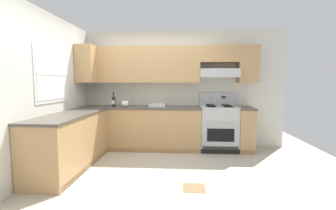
{
  "coord_description": "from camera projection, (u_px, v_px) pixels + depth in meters",
  "views": [
    {
      "loc": [
        0.61,
        -3.72,
        1.42
      ],
      "look_at": [
        0.33,
        0.7,
        1.0
      ],
      "focal_mm": 25.34,
      "sensor_mm": 36.0,
      "label": 1
    }
  ],
  "objects": [
    {
      "name": "bowl",
      "position": [
        158.0,
        106.0,
        5.06
      ],
      "size": [
        0.35,
        0.28,
        0.06
      ],
      "color": "silver",
      "rests_on": "counter_back_run"
    },
    {
      "name": "stove",
      "position": [
        219.0,
        127.0,
        4.98
      ],
      "size": [
        0.76,
        0.62,
        1.2
      ],
      "color": "#B7BABC",
      "rests_on": "ground_plane"
    },
    {
      "name": "wall_left",
      "position": [
        55.0,
        87.0,
        4.07
      ],
      "size": [
        0.47,
        4.0,
        2.55
      ],
      "color": "silver",
      "rests_on": "ground_plane"
    },
    {
      "name": "paper_towel_roll",
      "position": [
        126.0,
        104.0,
        5.0
      ],
      "size": [
        0.12,
        0.13,
        0.13
      ],
      "color": "white",
      "rests_on": "counter_back_run"
    },
    {
      "name": "wall_back",
      "position": [
        173.0,
        80.0,
        5.22
      ],
      "size": [
        4.68,
        0.57,
        2.55
      ],
      "color": "silver",
      "rests_on": "ground_plane"
    },
    {
      "name": "counter_back_run",
      "position": [
        153.0,
        128.0,
        5.06
      ],
      "size": [
        3.6,
        0.65,
        0.91
      ],
      "color": "tan",
      "rests_on": "ground_plane"
    },
    {
      "name": "floor_accent_tile",
      "position": [
        194.0,
        188.0,
        3.2
      ],
      "size": [
        0.3,
        0.3,
        0.01
      ],
      "primitive_type": "cube",
      "color": "olive",
      "rests_on": "ground_plane"
    },
    {
      "name": "counter_left_run",
      "position": [
        70.0,
        142.0,
        3.9
      ],
      "size": [
        0.63,
        1.91,
        0.91
      ],
      "color": "tan",
      "rests_on": "ground_plane"
    },
    {
      "name": "ground_plane",
      "position": [
        145.0,
        170.0,
        3.87
      ],
      "size": [
        7.04,
        7.04,
        0.0
      ],
      "primitive_type": "plane",
      "color": "#B2AA99"
    },
    {
      "name": "wine_bottle",
      "position": [
        114.0,
        101.0,
        5.04
      ],
      "size": [
        0.07,
        0.08,
        0.31
      ],
      "color": "black",
      "rests_on": "counter_back_run"
    }
  ]
}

